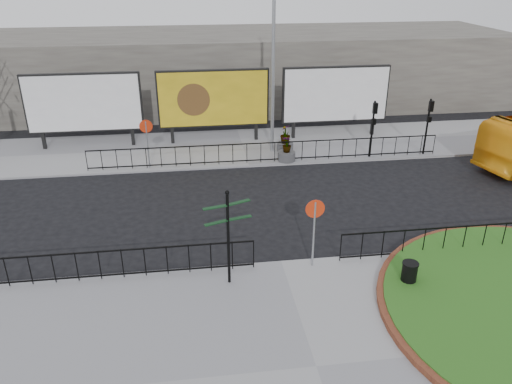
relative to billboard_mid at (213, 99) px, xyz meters
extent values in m
plane|color=black|center=(1.50, -12.97, -2.60)|extent=(90.00, 90.00, 0.00)
cube|color=gray|center=(1.50, -17.97, -2.54)|extent=(30.00, 10.00, 0.12)
cube|color=gray|center=(1.50, -0.97, -2.54)|extent=(44.00, 6.00, 0.12)
cylinder|color=gray|center=(-3.50, -3.57, -1.28)|extent=(0.07, 0.07, 2.40)
cylinder|color=red|center=(-3.50, -3.57, -0.33)|extent=(0.64, 0.03, 0.64)
cylinder|color=white|center=(-3.50, -3.55, -0.33)|extent=(0.50, 0.03, 0.50)
cylinder|color=gray|center=(2.50, -13.37, -1.28)|extent=(0.07, 0.07, 2.40)
cylinder|color=red|center=(2.50, -13.37, -0.33)|extent=(0.64, 0.03, 0.64)
cylinder|color=white|center=(2.50, -13.35, -0.33)|extent=(0.50, 0.03, 0.50)
cube|color=black|center=(-9.40, 0.03, -1.98)|extent=(0.18, 0.18, 1.00)
cube|color=black|center=(-4.60, 0.03, -1.98)|extent=(0.18, 0.18, 1.00)
cube|color=black|center=(-7.00, 0.03, 0.02)|extent=(6.20, 0.25, 3.20)
cube|color=white|center=(-7.00, -0.13, 0.02)|extent=(6.00, 0.06, 3.00)
cube|color=black|center=(-2.40, 0.03, -1.98)|extent=(0.18, 0.18, 1.00)
cube|color=black|center=(2.40, 0.03, -1.98)|extent=(0.18, 0.18, 1.00)
cube|color=black|center=(0.00, 0.03, 0.02)|extent=(6.20, 0.25, 3.20)
cube|color=gold|center=(0.00, -0.13, 0.02)|extent=(6.00, 0.06, 3.00)
cube|color=black|center=(4.60, 0.03, -1.98)|extent=(0.18, 0.18, 1.00)
cube|color=black|center=(9.40, 0.03, -1.98)|extent=(0.18, 0.18, 1.00)
cube|color=black|center=(7.00, 0.03, 0.02)|extent=(6.20, 0.25, 3.20)
cube|color=white|center=(7.00, -0.13, 0.02)|extent=(6.00, 0.06, 3.00)
cylinder|color=gray|center=(3.00, -1.97, 2.02)|extent=(0.18, 0.18, 9.00)
cylinder|color=black|center=(8.00, -3.57, -0.98)|extent=(0.10, 0.10, 3.00)
cube|color=black|center=(8.00, -3.69, 0.17)|extent=(0.22, 0.18, 0.55)
cube|color=black|center=(8.00, -3.69, -0.53)|extent=(0.20, 0.16, 0.30)
cylinder|color=black|center=(11.00, -3.57, -0.98)|extent=(0.10, 0.10, 3.00)
cube|color=black|center=(11.00, -3.69, 0.17)|extent=(0.22, 0.18, 0.55)
cube|color=black|center=(11.00, -3.69, -0.53)|extent=(0.20, 0.16, 0.30)
cube|color=slate|center=(1.50, 9.03, -0.10)|extent=(40.00, 10.00, 5.00)
cylinder|color=black|center=(-0.38, -13.97, -0.90)|extent=(0.09, 0.09, 3.15)
sphere|color=black|center=(-0.38, -13.97, 0.72)|extent=(0.14, 0.14, 0.14)
cube|color=black|center=(-0.77, -14.07, 0.29)|extent=(0.75, 0.31, 0.03)
cube|color=black|center=(-0.02, -13.82, 0.29)|extent=(0.74, 0.41, 0.03)
cube|color=black|center=(-0.75, -14.10, -0.21)|extent=(0.74, 0.38, 0.03)
cube|color=black|center=(0.00, -13.88, -0.21)|extent=(0.75, 0.31, 0.03)
cylinder|color=black|center=(5.24, -14.95, -2.08)|extent=(0.48, 0.48, 0.81)
cylinder|color=black|center=(5.24, -14.95, -1.65)|extent=(0.52, 0.52, 0.05)
cylinder|color=#4C4C4F|center=(3.50, -3.57, -2.24)|extent=(0.91, 0.91, 0.47)
imported|color=#265216|center=(3.50, -3.57, -1.59)|extent=(0.62, 0.62, 0.84)
cylinder|color=#4C4C4F|center=(3.70, -2.12, -2.25)|extent=(0.88, 0.88, 0.46)
imported|color=#265216|center=(3.70, -2.12, -1.52)|extent=(0.78, 0.78, 1.01)
camera|label=1|loc=(-1.34, -27.38, 6.95)|focal=35.00mm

